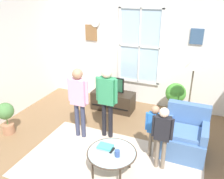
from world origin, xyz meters
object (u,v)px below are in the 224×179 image
person_green_shirt (107,95)px  potted_plant_corner (6,115)px  remote_near_books (112,150)px  person_blue_shirt (154,126)px  television (113,85)px  cup (117,153)px  potted_plant_by_window (175,96)px  person_black_shirt (162,132)px  coffee_table (112,153)px  armchair (185,136)px  floor_lamp (193,71)px  tv_stand (113,101)px  person_pink_shirt (79,96)px  book_stack (105,147)px

person_green_shirt → potted_plant_corner: bearing=-160.6°
remote_near_books → person_blue_shirt: size_ratio=0.14×
television → cup: (0.95, -2.15, -0.20)m
remote_near_books → person_blue_shirt: 0.84m
person_green_shirt → potted_plant_by_window: person_green_shirt is taller
person_black_shirt → person_blue_shirt: person_black_shirt is taller
person_green_shirt → potted_plant_corner: 2.13m
person_green_shirt → potted_plant_by_window: 1.79m
person_blue_shirt → coffee_table: bearing=-127.1°
armchair → potted_plant_corner: bearing=-167.5°
television → person_black_shirt: 2.25m
cup → person_black_shirt: person_black_shirt is taller
armchair → potted_plant_by_window: bearing=106.7°
television → floor_lamp: (1.80, -0.37, 0.69)m
person_blue_shirt → floor_lamp: floor_lamp is taller
person_blue_shirt → potted_plant_corner: bearing=-172.2°
tv_stand → cup: size_ratio=9.66×
armchair → cup: bearing=-129.3°
remote_near_books → person_blue_shirt: person_blue_shirt is taller
coffee_table → person_black_shirt: person_black_shirt is taller
person_pink_shirt → person_blue_shirt: bearing=-2.9°
coffee_table → person_blue_shirt: person_blue_shirt is taller
person_blue_shirt → person_green_shirt: 1.08m
book_stack → person_pink_shirt: person_pink_shirt is taller
person_black_shirt → television: bearing=132.5°
cup → remote_near_books: (-0.12, 0.09, -0.04)m
armchair → potted_plant_corner: (-3.45, -0.76, 0.10)m
tv_stand → coffee_table: bearing=-68.3°
tv_stand → armchair: bearing=-30.0°
coffee_table → remote_near_books: 0.05m
book_stack → person_black_shirt: size_ratio=0.21×
coffee_table → person_pink_shirt: (-1.00, 0.75, 0.52)m
book_stack → potted_plant_corner: potted_plant_corner is taller
person_pink_shirt → potted_plant_by_window: (1.62, 1.55, -0.37)m
tv_stand → person_pink_shirt: size_ratio=0.71×
floor_lamp → person_blue_shirt: bearing=-113.5°
person_blue_shirt → potted_plant_corner: (-2.95, -0.40, -0.21)m
cup → floor_lamp: floor_lamp is taller
television → book_stack: (0.70, -2.04, -0.23)m
television → potted_plant_corner: size_ratio=0.78×
armchair → cup: armchair is taller
cup → coffee_table: bearing=153.4°
potted_plant_corner → coffee_table: bearing=-6.2°
coffee_table → floor_lamp: floor_lamp is taller
potted_plant_by_window → potted_plant_corner: bearing=-146.5°
cup → person_blue_shirt: (0.39, 0.73, 0.17)m
person_blue_shirt → tv_stand: bearing=133.3°
tv_stand → armchair: (1.84, -1.06, 0.09)m
person_green_shirt → tv_stand: bearing=106.6°
book_stack → cup: 0.27m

